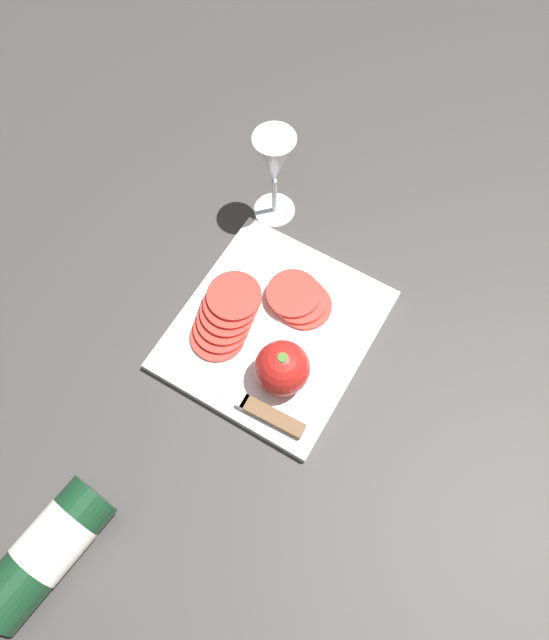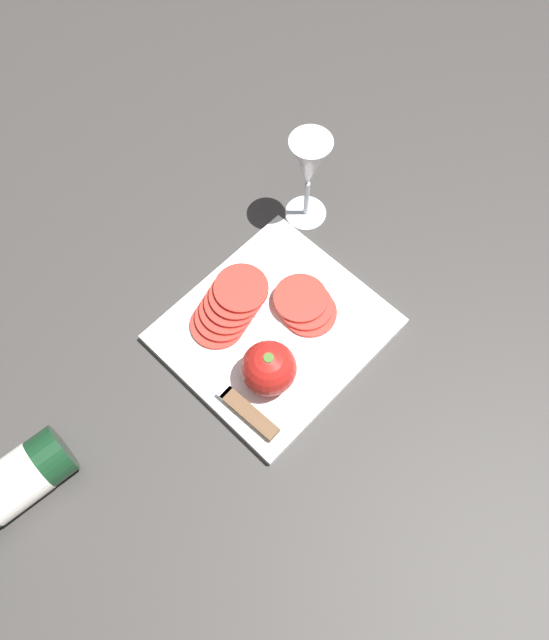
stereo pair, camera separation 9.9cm
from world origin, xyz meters
TOP-DOWN VIEW (x-y plane):
  - ground_plane at (0.00, 0.00)m, footprint 3.00×3.00m
  - cutting_board at (0.08, 0.01)m, footprint 0.33×0.30m
  - wine_bottle at (-0.39, 0.11)m, footprint 0.32×0.10m
  - wine_glass at (0.30, 0.14)m, footprint 0.08×0.08m
  - whole_tomato at (0.01, -0.04)m, footprint 0.09×0.09m
  - knife at (-0.05, -0.04)m, footprint 0.04×0.27m
  - tomato_slice_stack_near at (0.05, 0.09)m, footprint 0.15×0.09m
  - tomato_slice_stack_far at (0.14, 0.00)m, footprint 0.09×0.11m

SIDE VIEW (x-z plane):
  - ground_plane at x=0.00m, z-range 0.00..0.00m
  - cutting_board at x=0.08m, z-range 0.00..0.02m
  - knife at x=-0.05m, z-range 0.02..0.03m
  - tomato_slice_stack_far at x=0.14m, z-range 0.02..0.04m
  - tomato_slice_stack_near at x=0.05m, z-range 0.02..0.06m
  - wine_bottle at x=-0.39m, z-range 0.00..0.08m
  - whole_tomato at x=0.01m, z-range 0.02..0.10m
  - wine_glass at x=0.30m, z-range 0.04..0.23m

